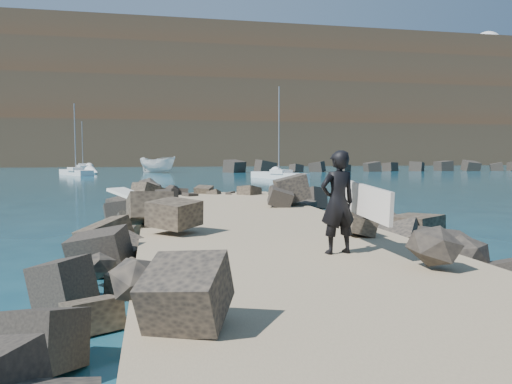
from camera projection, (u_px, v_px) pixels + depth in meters
ground at (249, 241)px, 14.31m from camera, size 800.00×800.00×0.00m
jetty at (264, 243)px, 12.33m from camera, size 6.00×26.00×0.60m
riprap_left at (144, 236)px, 12.22m from camera, size 2.60×22.00×1.00m
riprap_right at (365, 229)px, 13.39m from camera, size 2.60×22.00×1.00m
breakwater_secondary at (408, 167)px, 75.06m from camera, size 52.00×4.00×1.20m
headland at (189, 115)px, 171.37m from camera, size 360.00×140.00×32.00m
surfboard_resting at (146, 204)px, 14.52m from camera, size 2.35×2.38×0.09m
boat_imported at (158, 164)px, 69.88m from camera, size 6.03×5.31×2.27m
surfer_with_board at (341, 202)px, 9.49m from camera, size 0.94×2.44×1.97m
radome at (487, 51)px, 191.85m from camera, size 11.20×11.20×17.73m
sailboat_e at (83, 167)px, 86.51m from camera, size 3.08×7.12×8.40m
sailboat_a at (76, 172)px, 60.87m from camera, size 4.88×7.26×8.84m
sailboat_c at (279, 175)px, 51.68m from camera, size 4.56×8.17×9.63m
sailboat_f at (315, 164)px, 111.71m from camera, size 1.66×5.66×6.89m
headland_buildings at (212, 59)px, 163.78m from camera, size 137.50×30.50×5.00m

